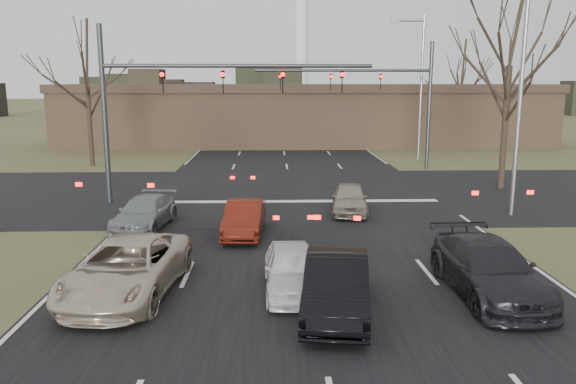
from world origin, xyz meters
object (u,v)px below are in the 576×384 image
at_px(car_black_hatch, 336,285).
at_px(streetlight_right_far, 419,81).
at_px(building, 305,114).
at_px(streetlight_right_near, 517,80).
at_px(car_charcoal_sedan, 489,269).
at_px(car_white_sedan, 292,269).
at_px(car_silver_suv, 127,268).
at_px(mast_arm_near, 177,92).
at_px(car_silver_ahead, 350,198).
at_px(car_red_ahead, 244,218).
at_px(car_grey_ahead, 145,213).
at_px(mast_arm_far, 386,90).

bearing_deg(car_black_hatch, streetlight_right_far, 79.29).
distance_m(building, car_black_hatch, 37.92).
bearing_deg(streetlight_right_near, car_charcoal_sedan, -115.60).
bearing_deg(car_black_hatch, car_charcoal_sedan, 21.97).
relative_size(car_white_sedan, car_black_hatch, 0.85).
xyz_separation_m(car_silver_suv, car_white_sedan, (4.33, 0.09, -0.10)).
relative_size(mast_arm_near, car_black_hatch, 2.82).
xyz_separation_m(car_black_hatch, car_silver_ahead, (1.79, 10.56, -0.08)).
relative_size(mast_arm_near, car_silver_suv, 2.32).
xyz_separation_m(building, car_white_sedan, (-2.50, -36.37, -2.04)).
bearing_deg(car_silver_suv, building, 85.29).
xyz_separation_m(streetlight_right_near, car_red_ahead, (-10.85, -2.68, -4.96)).
distance_m(car_silver_suv, car_grey_ahead, 6.97).
bearing_deg(building, car_grey_ahead, -104.92).
bearing_deg(car_silver_ahead, car_charcoal_sedan, -69.53).
relative_size(car_red_ahead, car_silver_ahead, 1.02).
bearing_deg(car_red_ahead, streetlight_right_far, 63.11).
relative_size(mast_arm_far, streetlight_right_near, 1.11).
height_order(car_black_hatch, car_red_ahead, car_black_hatch).
bearing_deg(car_black_hatch, car_silver_ahead, 87.84).
distance_m(mast_arm_near, car_silver_suv, 12.27).
height_order(streetlight_right_far, car_charcoal_sedan, streetlight_right_far).
height_order(streetlight_right_far, car_red_ahead, streetlight_right_far).
height_order(building, streetlight_right_near, streetlight_right_near).
height_order(streetlight_right_near, car_grey_ahead, streetlight_right_near).
bearing_deg(streetlight_right_near, streetlight_right_far, 88.32).
bearing_deg(building, streetlight_right_far, -56.35).
xyz_separation_m(streetlight_right_far, car_silver_suv, (-14.15, -25.47, -4.86)).
bearing_deg(car_grey_ahead, streetlight_right_near, 12.97).
relative_size(building, car_red_ahead, 11.22).
distance_m(car_white_sedan, car_red_ahead, 5.89).
bearing_deg(car_silver_ahead, car_silver_suv, -121.04).
bearing_deg(mast_arm_far, streetlight_right_far, 51.89).
distance_m(car_charcoal_sedan, car_silver_ahead, 9.78).
height_order(mast_arm_near, car_charcoal_sedan, mast_arm_near).
distance_m(building, streetlight_right_far, 13.53).
relative_size(mast_arm_near, car_white_sedan, 3.31).
bearing_deg(mast_arm_near, car_charcoal_sedan, -50.11).
relative_size(car_silver_suv, car_black_hatch, 1.22).
bearing_deg(car_grey_ahead, streetlight_right_far, 57.53).
relative_size(building, mast_arm_far, 3.81).
relative_size(streetlight_right_near, car_charcoal_sedan, 2.05).
bearing_deg(car_charcoal_sedan, mast_arm_far, 84.24).
relative_size(car_silver_suv, car_charcoal_sedan, 1.07).
xyz_separation_m(building, mast_arm_far, (4.18, -15.00, 2.35)).
bearing_deg(car_black_hatch, car_grey_ahead, 135.19).
xyz_separation_m(mast_arm_far, car_red_ahead, (-8.21, -15.68, -4.39)).
height_order(mast_arm_near, mast_arm_far, same).
relative_size(streetlight_right_near, car_silver_suv, 1.92).
xyz_separation_m(car_charcoal_sedan, car_silver_ahead, (-2.32, 9.50, -0.08)).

